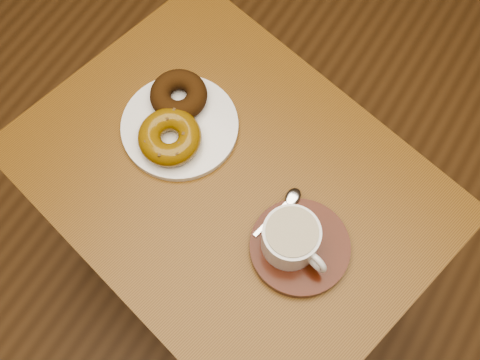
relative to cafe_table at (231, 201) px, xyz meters
The scene contains 8 objects.
ground 0.59m from the cafe_table, 129.80° to the right, with size 6.00×6.00×0.00m, color brown.
cafe_table is the anchor object (origin of this frame).
donut_plate 0.18m from the cafe_table, 164.36° to the left, with size 0.21×0.21×0.01m, color white.
donut_cinnamon 0.22m from the cafe_table, 153.79° to the left, with size 0.10×0.10×0.04m, color #371F0B.
donut_caramel 0.19m from the cafe_table, behind, with size 0.12×0.12×0.04m.
saucer 0.21m from the cafe_table, 15.60° to the right, with size 0.16×0.16×0.02m, color #3E1408.
coffee_cup 0.22m from the cafe_table, 19.53° to the right, with size 0.12×0.09×0.07m.
teaspoon 0.17m from the cafe_table, ahead, with size 0.03×0.11×0.01m.
Camera 1 is at (0.33, -0.22, 1.63)m, focal length 45.00 mm.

